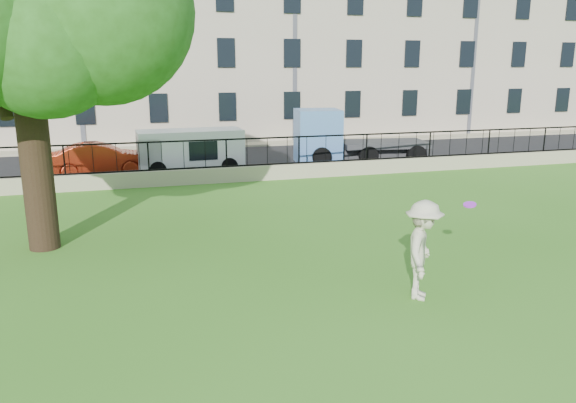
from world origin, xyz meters
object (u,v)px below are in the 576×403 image
object	(u,v)px
blue_truck	(359,136)
man	(423,250)
white_van	(191,151)
red_sedan	(100,159)
frisbee	(470,205)

from	to	relation	value
blue_truck	man	bearing A→B (deg)	-100.81
man	blue_truck	size ratio (longest dim) A/B	0.33
man	white_van	xyz separation A→B (m)	(-2.87, 14.79, -0.08)
red_sedan	white_van	size ratio (longest dim) A/B	0.93
man	red_sedan	xyz separation A→B (m)	(-6.60, 15.34, -0.33)
red_sedan	white_van	world-z (taller)	white_van
man	red_sedan	size ratio (longest dim) A/B	0.49
man	white_van	size ratio (longest dim) A/B	0.46
man	blue_truck	bearing A→B (deg)	15.64
frisbee	blue_truck	size ratio (longest dim) A/B	0.04
frisbee	white_van	world-z (taller)	white_van
man	blue_truck	xyz separation A→B (m)	(5.16, 15.30, 0.26)
white_van	blue_truck	bearing A→B (deg)	1.08
red_sedan	white_van	xyz separation A→B (m)	(3.73, -0.55, 0.25)
man	red_sedan	bearing A→B (deg)	57.59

